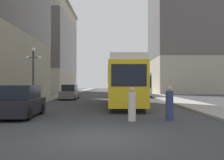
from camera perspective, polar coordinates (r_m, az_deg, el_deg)
ground_plane at (r=8.99m, az=-2.97°, el=-13.11°), size 200.00×200.00×0.00m
sidewalk_left at (r=49.46m, az=-9.29°, el=-3.01°), size 3.03×120.00×0.15m
sidewalk_right at (r=49.32m, az=8.36°, el=-3.01°), size 3.03×120.00×0.15m
streetcar at (r=21.67m, az=2.73°, el=-0.37°), size 2.73×12.28×3.89m
transit_bus at (r=41.13m, az=5.98°, el=-0.83°), size 2.71×12.11×3.45m
parked_car_left_near at (r=15.40m, az=-19.81°, el=-4.78°), size 2.02×4.49×1.82m
parked_car_left_mid at (r=31.32m, az=-9.54°, el=-2.82°), size 1.90×4.63×1.82m
pedestrian_crossing_near at (r=13.47m, az=12.98°, el=-5.43°), size 0.40×0.40×1.78m
pedestrian_crossing_far at (r=12.97m, az=4.60°, el=-5.70°), size 0.39×0.39×1.75m
lamp_post_left_near at (r=23.79m, az=-17.37°, el=2.97°), size 1.41×0.36×5.03m
building_left_corner at (r=59.36m, az=-15.57°, el=7.11°), size 13.25×21.92×19.74m
building_right_corner at (r=56.09m, az=15.66°, el=12.52°), size 12.80×15.63×28.89m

